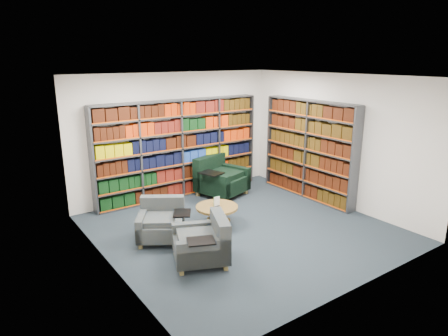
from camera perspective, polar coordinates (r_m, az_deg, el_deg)
room_shell at (r=7.14m, az=2.77°, el=1.64°), size 5.02×5.02×2.82m
bookshelf_back at (r=9.12m, az=-6.30°, el=2.71°), size 4.00×0.28×2.20m
bookshelf_right at (r=9.19m, az=12.05°, el=2.55°), size 0.28×2.50×2.20m
chair_teal_left at (r=7.20m, az=-8.87°, el=-7.77°), size 1.08×1.08×0.71m
chair_green_right at (r=9.32m, az=-0.75°, el=-1.64°), size 1.28×1.22×0.88m
chair_teal_front at (r=6.36m, az=-2.68°, el=-10.75°), size 1.07×1.10×0.74m
coffee_table at (r=7.65m, az=-1.02°, el=-6.01°), size 0.80×0.80×0.57m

